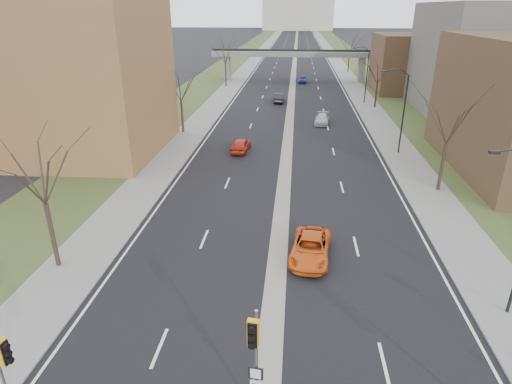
# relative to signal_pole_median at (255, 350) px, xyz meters

# --- Properties ---
(road_surface) EXTENTS (20.00, 600.00, 0.01)m
(road_surface) POSITION_rel_signal_pole_median_xyz_m (0.33, 151.25, -3.38)
(road_surface) COLOR black
(road_surface) RESTS_ON ground
(median_strip) EXTENTS (1.20, 600.00, 0.02)m
(median_strip) POSITION_rel_signal_pole_median_xyz_m (0.33, 151.25, -3.39)
(median_strip) COLOR gray
(median_strip) RESTS_ON ground
(sidewalk_right) EXTENTS (4.00, 600.00, 0.12)m
(sidewalk_right) POSITION_rel_signal_pole_median_xyz_m (12.33, 151.25, -3.33)
(sidewalk_right) COLOR gray
(sidewalk_right) RESTS_ON ground
(sidewalk_left) EXTENTS (4.00, 600.00, 0.12)m
(sidewalk_left) POSITION_rel_signal_pole_median_xyz_m (-11.67, 151.25, -3.33)
(sidewalk_left) COLOR gray
(sidewalk_left) RESTS_ON ground
(grass_verge_right) EXTENTS (8.00, 600.00, 0.10)m
(grass_verge_right) POSITION_rel_signal_pole_median_xyz_m (18.33, 151.25, -3.34)
(grass_verge_right) COLOR #31431F
(grass_verge_right) RESTS_ON ground
(grass_verge_left) EXTENTS (8.00, 600.00, 0.10)m
(grass_verge_left) POSITION_rel_signal_pole_median_xyz_m (-17.67, 151.25, -3.34)
(grass_verge_left) COLOR #31431F
(grass_verge_left) RESTS_ON ground
(apartment_building) EXTENTS (25.00, 16.00, 22.00)m
(apartment_building) POSITION_rel_signal_pole_median_xyz_m (-25.67, 31.25, 7.61)
(apartment_building) COLOR #94613B
(apartment_building) RESTS_ON ground
(commercial_block_mid) EXTENTS (18.00, 22.00, 15.00)m
(commercial_block_mid) POSITION_rel_signal_pole_median_xyz_m (28.33, 53.25, 4.11)
(commercial_block_mid) COLOR #615F59
(commercial_block_mid) RESTS_ON ground
(commercial_block_far) EXTENTS (14.00, 14.00, 10.00)m
(commercial_block_far) POSITION_rel_signal_pole_median_xyz_m (22.33, 71.25, 1.61)
(commercial_block_far) COLOR brown
(commercial_block_far) RESTS_ON ground
(pedestrian_bridge) EXTENTS (34.00, 3.00, 6.45)m
(pedestrian_bridge) POSITION_rel_signal_pole_median_xyz_m (0.33, 81.25, 1.46)
(pedestrian_bridge) COLOR slate
(pedestrian_bridge) RESTS_ON ground
(capitol) EXTENTS (48.00, 42.00, 55.75)m
(capitol) POSITION_rel_signal_pole_median_xyz_m (0.33, 321.25, 15.21)
(capitol) COLOR beige
(capitol) RESTS_ON ground
(streetlight_mid) EXTENTS (2.61, 0.20, 8.70)m
(streetlight_mid) POSITION_rel_signal_pole_median_xyz_m (11.32, 33.25, 3.57)
(streetlight_mid) COLOR black
(streetlight_mid) RESTS_ON sidewalk_right
(streetlight_far) EXTENTS (2.61, 0.20, 8.70)m
(streetlight_far) POSITION_rel_signal_pole_median_xyz_m (11.32, 59.25, 3.57)
(streetlight_far) COLOR black
(streetlight_far) RESTS_ON sidewalk_right
(tree_left_a) EXTENTS (7.20, 7.20, 9.40)m
(tree_left_a) POSITION_rel_signal_pole_median_xyz_m (-12.67, 9.25, 3.25)
(tree_left_a) COLOR #382B21
(tree_left_a) RESTS_ON sidewalk_left
(tree_left_b) EXTENTS (6.75, 6.75, 8.81)m
(tree_left_b) POSITION_rel_signal_pole_median_xyz_m (-12.67, 39.25, 2.84)
(tree_left_b) COLOR #382B21
(tree_left_b) RESTS_ON sidewalk_left
(tree_left_c) EXTENTS (7.65, 7.65, 9.99)m
(tree_left_c) POSITION_rel_signal_pole_median_xyz_m (-12.67, 73.25, 3.66)
(tree_left_c) COLOR #382B21
(tree_left_c) RESTS_ON sidewalk_left
(tree_right_a) EXTENTS (7.20, 7.20, 9.40)m
(tree_right_a) POSITION_rel_signal_pole_median_xyz_m (13.33, 23.25, 3.25)
(tree_right_a) COLOR #382B21
(tree_right_a) RESTS_ON sidewalk_right
(tree_right_b) EXTENTS (6.30, 6.30, 8.22)m
(tree_right_b) POSITION_rel_signal_pole_median_xyz_m (13.33, 56.25, 2.43)
(tree_right_b) COLOR #382B21
(tree_right_b) RESTS_ON sidewalk_right
(tree_right_c) EXTENTS (7.65, 7.65, 9.99)m
(tree_right_c) POSITION_rel_signal_pole_median_xyz_m (13.33, 96.25, 3.66)
(tree_right_c) COLOR #382B21
(tree_right_c) RESTS_ON sidewalk_right
(signal_pole_median) EXTENTS (0.56, 0.80, 4.86)m
(signal_pole_median) POSITION_rel_signal_pole_median_xyz_m (0.00, 0.00, 0.00)
(signal_pole_median) COLOR gray
(signal_pole_median) RESTS_ON ground
(car_left_near) EXTENTS (1.98, 4.32, 1.43)m
(car_left_near) POSITION_rel_signal_pole_median_xyz_m (-4.61, 32.50, -2.67)
(car_left_near) COLOR red
(car_left_near) RESTS_ON ground
(car_left_far) EXTENTS (1.60, 4.52, 1.49)m
(car_left_far) POSITION_rel_signal_pole_median_xyz_m (-1.67, 59.02, -2.64)
(car_left_far) COLOR black
(car_left_far) RESTS_ON ground
(car_right_near) EXTENTS (2.87, 5.22, 1.39)m
(car_right_near) POSITION_rel_signal_pole_median_xyz_m (2.33, 11.62, -2.69)
(car_right_near) COLOR #DB5717
(car_right_near) RESTS_ON ground
(car_right_mid) EXTENTS (2.22, 4.50, 1.26)m
(car_right_mid) POSITION_rel_signal_pole_median_xyz_m (4.66, 45.33, -2.76)
(car_right_mid) COLOR #B9B8C1
(car_right_mid) RESTS_ON ground
(car_right_far) EXTENTS (1.83, 4.17, 1.40)m
(car_right_far) POSITION_rel_signal_pole_median_xyz_m (2.33, 79.75, -2.69)
(car_right_far) COLOR navy
(car_right_far) RESTS_ON ground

